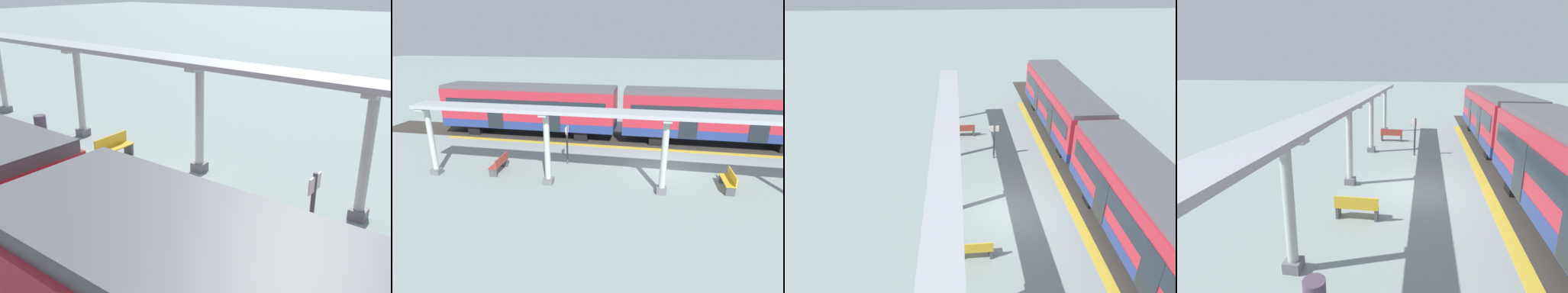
% 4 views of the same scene
% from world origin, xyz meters
% --- Properties ---
extents(ground_plane, '(176.00, 176.00, 0.00)m').
position_xyz_m(ground_plane, '(0.00, 0.00, 0.00)').
color(ground_plane, gray).
extents(tactile_edge_strip, '(0.46, 29.27, 0.01)m').
position_xyz_m(tactile_edge_strip, '(-3.06, 0.00, 0.00)').
color(tactile_edge_strip, gold).
rests_on(tactile_edge_strip, ground).
extents(trackbed, '(3.20, 41.27, 0.01)m').
position_xyz_m(trackbed, '(-4.89, 0.00, 0.00)').
color(trackbed, '#38332D').
rests_on(trackbed, ground).
extents(train_near_carriage, '(2.65, 12.19, 3.48)m').
position_xyz_m(train_near_carriage, '(-4.88, -9.27, 1.83)').
color(train_near_carriage, '#B72637').
rests_on(train_near_carriage, ground).
extents(train_far_carriage, '(2.65, 12.19, 3.48)m').
position_xyz_m(train_far_carriage, '(-4.88, 3.50, 1.83)').
color(train_far_carriage, '#B72637').
rests_on(train_far_carriage, ground).
extents(canopy_pillar_nearest, '(1.10, 0.44, 3.52)m').
position_xyz_m(canopy_pillar_nearest, '(2.84, -11.48, 1.79)').
color(canopy_pillar_nearest, slate).
rests_on(canopy_pillar_nearest, ground).
extents(canopy_pillar_second, '(1.10, 0.44, 3.52)m').
position_xyz_m(canopy_pillar_second, '(2.84, -5.51, 1.79)').
color(canopy_pillar_second, slate).
rests_on(canopy_pillar_second, ground).
extents(canopy_pillar_third, '(1.10, 0.44, 3.52)m').
position_xyz_m(canopy_pillar_third, '(2.84, -0.22, 1.79)').
color(canopy_pillar_third, slate).
rests_on(canopy_pillar_third, ground).
extents(canopy_beam, '(1.20, 23.73, 0.16)m').
position_xyz_m(canopy_beam, '(2.84, -0.02, 3.60)').
color(canopy_beam, '#A8AAB2').
rests_on(canopy_beam, canopy_pillar_nearest).
extents(bench_near_end, '(1.51, 0.48, 0.86)m').
position_xyz_m(bench_near_end, '(1.93, -8.42, 0.44)').
color(bench_near_end, '#A0382D').
rests_on(bench_near_end, ground).
extents(bench_mid_platform, '(1.51, 0.47, 0.86)m').
position_xyz_m(bench_mid_platform, '(1.83, 2.83, 0.44)').
color(bench_mid_platform, gold).
rests_on(bench_mid_platform, ground).
extents(platform_info_sign, '(0.56, 0.10, 2.20)m').
position_xyz_m(platform_info_sign, '(0.22, -5.24, 1.33)').
color(platform_info_sign, '#4C4C51').
rests_on(platform_info_sign, ground).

